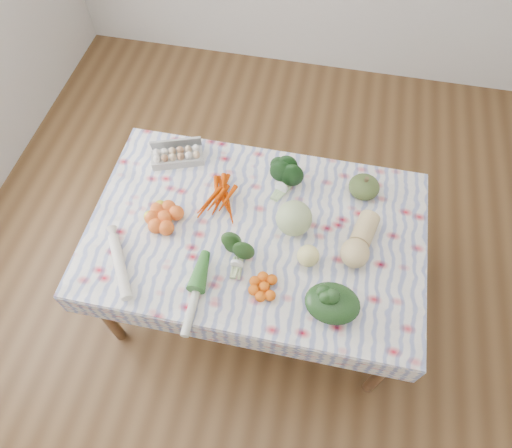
% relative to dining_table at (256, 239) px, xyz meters
% --- Properties ---
extents(ground, '(4.50, 4.50, 0.00)m').
position_rel_dining_table_xyz_m(ground, '(0.00, 0.00, -0.68)').
color(ground, '#53371C').
rests_on(ground, ground).
extents(dining_table, '(1.60, 1.00, 0.75)m').
position_rel_dining_table_xyz_m(dining_table, '(0.00, 0.00, 0.00)').
color(dining_table, brown).
rests_on(dining_table, ground).
extents(tablecloth, '(1.66, 1.06, 0.01)m').
position_rel_dining_table_xyz_m(tablecloth, '(0.00, 0.00, 0.08)').
color(tablecloth, white).
rests_on(tablecloth, dining_table).
extents(egg_carton, '(0.30, 0.20, 0.07)m').
position_rel_dining_table_xyz_m(egg_carton, '(-0.50, 0.34, 0.12)').
color(egg_carton, '#B3B3AE').
rests_on(egg_carton, tablecloth).
extents(carrot_bunch, '(0.24, 0.22, 0.04)m').
position_rel_dining_table_xyz_m(carrot_bunch, '(-0.21, 0.15, 0.10)').
color(carrot_bunch, '#CA3A00').
rests_on(carrot_bunch, tablecloth).
extents(kale_bunch, '(0.22, 0.21, 0.16)m').
position_rel_dining_table_xyz_m(kale_bunch, '(0.10, 0.30, 0.16)').
color(kale_bunch, '#133313').
rests_on(kale_bunch, tablecloth).
extents(kabocha_squash, '(0.17, 0.17, 0.10)m').
position_rel_dining_table_xyz_m(kabocha_squash, '(0.50, 0.34, 0.14)').
color(kabocha_squash, '#475B29').
rests_on(kabocha_squash, tablecloth).
extents(cabbage, '(0.20, 0.20, 0.18)m').
position_rel_dining_table_xyz_m(cabbage, '(0.18, 0.05, 0.17)').
color(cabbage, '#A6BC7C').
rests_on(cabbage, tablecloth).
extents(butternut_squash, '(0.20, 0.32, 0.14)m').
position_rel_dining_table_xyz_m(butternut_squash, '(0.50, 0.01, 0.15)').
color(butternut_squash, '#DBBD7B').
rests_on(butternut_squash, tablecloth).
extents(orange_cluster, '(0.29, 0.29, 0.08)m').
position_rel_dining_table_xyz_m(orange_cluster, '(-0.45, -0.04, 0.12)').
color(orange_cluster, orange).
rests_on(orange_cluster, tablecloth).
extents(broccoli, '(0.16, 0.16, 0.11)m').
position_rel_dining_table_xyz_m(broccoli, '(-0.05, -0.17, 0.14)').
color(broccoli, '#1F4317').
rests_on(broccoli, tablecloth).
extents(mandarin_cluster, '(0.18, 0.18, 0.05)m').
position_rel_dining_table_xyz_m(mandarin_cluster, '(0.10, -0.30, 0.11)').
color(mandarin_cluster, orange).
rests_on(mandarin_cluster, tablecloth).
extents(grapefruit, '(0.12, 0.12, 0.11)m').
position_rel_dining_table_xyz_m(grapefruit, '(0.27, -0.12, 0.14)').
color(grapefruit, '#F0E686').
rests_on(grapefruit, tablecloth).
extents(spinach_bag, '(0.25, 0.20, 0.11)m').
position_rel_dining_table_xyz_m(spinach_bag, '(0.41, -0.33, 0.14)').
color(spinach_bag, '#183415').
rests_on(spinach_bag, tablecloth).
extents(daikon, '(0.23, 0.33, 0.05)m').
position_rel_dining_table_xyz_m(daikon, '(-0.58, -0.34, 0.11)').
color(daikon, white).
rests_on(daikon, tablecloth).
extents(leek, '(0.05, 0.39, 0.04)m').
position_rel_dining_table_xyz_m(leek, '(-0.20, -0.40, 0.11)').
color(leek, beige).
rests_on(leek, tablecloth).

